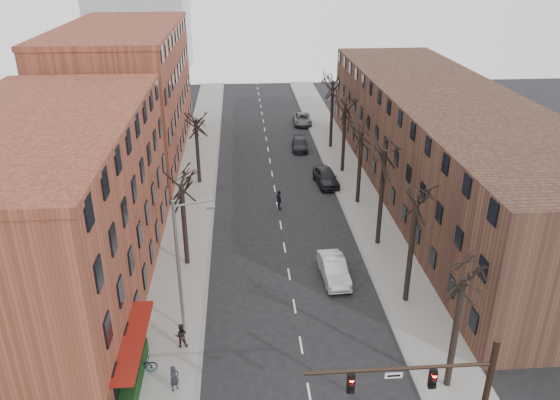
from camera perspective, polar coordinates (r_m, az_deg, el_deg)
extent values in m
cube|color=gray|center=(57.69, -8.73, 2.19)|extent=(4.00, 90.00, 0.15)
cube|color=gray|center=(58.59, 7.07, 2.65)|extent=(4.00, 90.00, 0.15)
cube|color=brown|center=(38.93, -23.00, -1.42)|extent=(12.00, 26.00, 12.00)
cube|color=brown|center=(65.22, -15.76, 10.59)|extent=(12.00, 28.00, 14.00)
cube|color=#4E3324|center=(54.59, 16.65, 5.64)|extent=(12.00, 50.00, 10.00)
cube|color=maroon|center=(33.16, -14.54, -17.46)|extent=(1.20, 7.00, 0.15)
cube|color=black|center=(32.03, -15.14, -17.78)|extent=(0.80, 6.00, 1.00)
cylinder|color=black|center=(24.21, 12.34, -16.84)|extent=(8.00, 0.16, 0.16)
cube|color=black|center=(25.06, 15.66, -17.55)|extent=(0.32, 0.22, 0.95)
cube|color=black|center=(24.20, 7.40, -18.47)|extent=(0.32, 0.22, 0.95)
cube|color=silver|center=(24.39, 11.79, -17.51)|extent=(0.75, 0.04, 0.28)
cylinder|color=slate|center=(33.34, -10.54, -7.11)|extent=(0.20, 0.20, 9.00)
cylinder|color=slate|center=(31.21, -9.14, -0.34)|extent=(2.39, 0.12, 0.46)
cube|color=slate|center=(31.26, -7.28, -0.78)|extent=(0.50, 0.22, 0.14)
imported|color=silver|center=(40.00, 5.64, -7.21)|extent=(1.90, 4.86, 1.57)
imported|color=black|center=(55.74, 4.83, 2.44)|extent=(2.47, 5.13, 1.69)
imported|color=#202228|center=(65.76, 2.07, 5.84)|extent=(2.08, 4.58, 1.30)
imported|color=#515559|center=(75.86, 2.34, 8.45)|extent=(2.54, 5.17, 1.41)
imported|color=black|center=(31.28, -10.98, -17.82)|extent=(0.67, 0.64, 1.54)
imported|color=black|center=(33.98, -10.29, -13.74)|extent=(0.77, 0.60, 1.58)
imported|color=black|center=(50.11, -0.10, 0.00)|extent=(0.72, 1.17, 1.86)
imported|color=gray|center=(32.83, -14.44, -16.43)|extent=(2.00, 0.98, 1.01)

